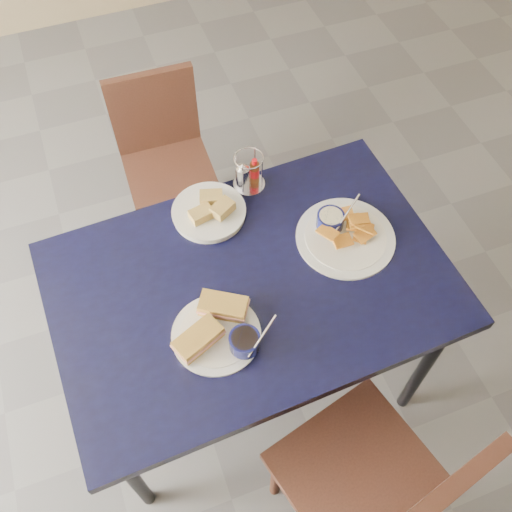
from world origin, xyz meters
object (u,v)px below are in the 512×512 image
object	(u,v)px
dining_table	(252,292)
bread_basket	(210,211)
sandwich_plate	(219,330)
chair_far	(163,149)
chair_near	(375,495)
plantain_plate	(342,232)
condiment_caddy	(248,174)

from	to	relation	value
dining_table	bread_basket	bearing A→B (deg)	97.84
sandwich_plate	bread_basket	xyz separation A→B (m)	(0.11, 0.43, -0.01)
sandwich_plate	chair_far	bearing A→B (deg)	85.92
chair_near	sandwich_plate	distance (m)	0.65
dining_table	plantain_plate	xyz separation A→B (m)	(0.34, 0.06, 0.08)
condiment_caddy	chair_near	bearing A→B (deg)	-89.57
dining_table	chair_far	world-z (taller)	chair_far
chair_near	plantain_plate	world-z (taller)	chair_near
dining_table	condiment_caddy	world-z (taller)	condiment_caddy
dining_table	bread_basket	xyz separation A→B (m)	(-0.04, 0.29, 0.08)
dining_table	sandwich_plate	distance (m)	0.22
sandwich_plate	plantain_plate	size ratio (longest dim) A/B	0.94
dining_table	condiment_caddy	distance (m)	0.41
chair_near	condiment_caddy	bearing A→B (deg)	90.43
plantain_plate	condiment_caddy	world-z (taller)	condiment_caddy
condiment_caddy	chair_far	bearing A→B (deg)	108.89
condiment_caddy	dining_table	bearing A→B (deg)	-108.25
dining_table	plantain_plate	world-z (taller)	plantain_plate
dining_table	plantain_plate	distance (m)	0.35
chair_far	plantain_plate	size ratio (longest dim) A/B	2.43
chair_near	sandwich_plate	world-z (taller)	chair_near
dining_table	chair_far	size ratio (longest dim) A/B	1.60
chair_near	condiment_caddy	world-z (taller)	chair_near
bread_basket	dining_table	bearing A→B (deg)	-82.16
sandwich_plate	condiment_caddy	distance (m)	0.57
dining_table	sandwich_plate	world-z (taller)	sandwich_plate
plantain_plate	bread_basket	world-z (taller)	plantain_plate
chair_far	plantain_plate	bearing A→B (deg)	-64.96
chair_far	sandwich_plate	distance (m)	1.12
dining_table	bread_basket	size ratio (longest dim) A/B	5.18
dining_table	chair_far	bearing A→B (deg)	94.33
chair_near	chair_far	xyz separation A→B (m)	(-0.20, 1.60, -0.08)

